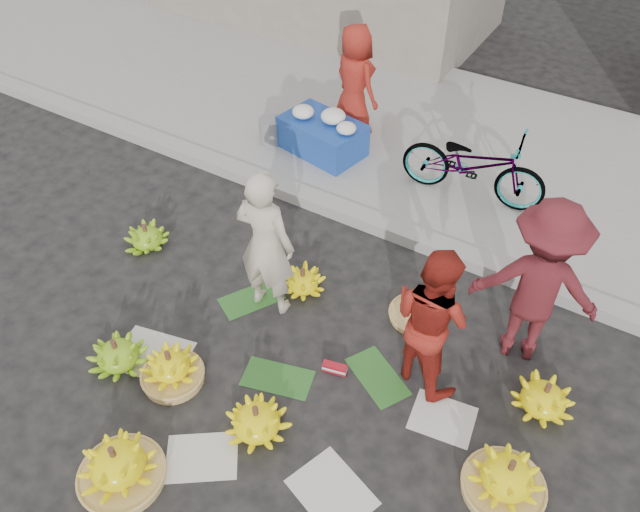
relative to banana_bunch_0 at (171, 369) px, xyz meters
The scene contains 22 objects.
ground 1.18m from the banana_bunch_0, 37.57° to the left, with size 80.00×80.00×0.00m, color black.
curb 3.06m from the banana_bunch_0, 72.36° to the left, with size 40.00×0.25×0.15m, color gray.
sidewalk 5.10m from the banana_bunch_0, 79.53° to the left, with size 40.00×4.00×0.12m, color gray.
newspaper_scatter 0.94m from the banana_bunch_0, ahead, with size 3.20×1.80×0.00m, color silver, non-canonical shape.
banana_leaves 1.24m from the banana_bunch_0, 47.84° to the left, with size 2.00×1.00×0.00m, color #20561C, non-canonical shape.
banana_bunch_0 is the anchor object (origin of this frame).
banana_bunch_1 0.57m from the banana_bunch_0, 167.62° to the right, with size 0.66×0.66×0.34m.
banana_bunch_2 1.01m from the banana_bunch_0, 73.12° to the right, with size 0.70×0.70×0.47m.
banana_bunch_3 0.99m from the banana_bunch_0, ahead, with size 0.58×0.58×0.36m.
banana_bunch_4 3.05m from the banana_bunch_0, 10.15° to the left, with size 0.67×0.67×0.45m.
banana_bunch_5 3.37m from the banana_bunch_0, 25.78° to the left, with size 0.73×0.73×0.35m.
banana_bunch_6 1.96m from the banana_bunch_0, 139.08° to the left, with size 0.58×0.58×0.32m.
banana_bunch_7 1.67m from the banana_bunch_0, 75.48° to the left, with size 0.53×0.53×0.30m.
basket_spare 2.49m from the banana_bunch_0, 49.20° to the left, with size 0.55×0.55×0.06m, color tan.
incense_stack 1.52m from the banana_bunch_0, 34.47° to the left, with size 0.23×0.07×0.09m, color #A8111E.
vendor_cream 1.45m from the banana_bunch_0, 79.99° to the left, with size 0.61×0.40×1.66m, color beige.
vendor_red 2.41m from the banana_bunch_0, 32.95° to the left, with size 0.76×0.59×1.55m, color #A72619.
man_striped 3.40m from the banana_bunch_0, 37.68° to the left, with size 1.14×0.66×1.77m, color maroon.
flower_table 3.91m from the banana_bunch_0, 99.84° to the left, with size 1.19×0.87×0.63m.
grey_bucket 3.93m from the banana_bunch_0, 110.77° to the left, with size 0.31×0.31×0.35m, color slate.
flower_vendor 4.57m from the banana_bunch_0, 97.06° to the left, with size 0.75×0.49×1.52m, color #A72619.
bicycle 4.18m from the banana_bunch_0, 70.76° to the left, with size 1.75×0.61×0.92m, color gray.
Camera 1 is at (2.03, -2.97, 4.85)m, focal length 35.00 mm.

